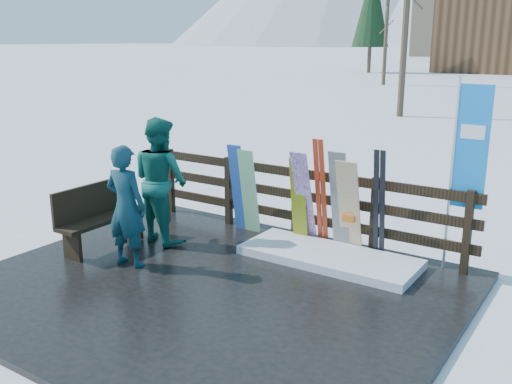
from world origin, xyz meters
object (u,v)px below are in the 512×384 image
Objects in this scene: rental_flag at (467,154)px; snowboard_1 at (249,192)px; snowboard_0 at (238,188)px; snowboard_3 at (304,198)px; bench at (100,214)px; person_front at (126,206)px; snowboard_4 at (340,202)px; snowboard_2 at (299,201)px; snowboard_5 at (349,208)px; person_back at (161,180)px.

snowboard_1 is at bearing -175.21° from rental_flag.
snowboard_3 is at bearing 0.00° from snowboard_0.
person_front is at bearing -18.29° from bench.
snowboard_4 is at bearing 0.00° from snowboard_3.
snowboard_2 is 0.52× the size of rental_flag.
person_front reaches higher than snowboard_1.
snowboard_0 is at bearing 180.00° from snowboard_4.
snowboard_4 is (0.67, 0.00, 0.09)m from snowboard_2.
snowboard_0 is 1.94m from snowboard_5.
snowboard_0 is at bearing -180.00° from snowboard_5.
snowboard_3 is at bearing 180.00° from snowboard_4.
snowboard_5 is (0.82, 0.00, 0.03)m from snowboard_2.
snowboard_4 reaches higher than bench.
snowboard_1 is at bearing -0.00° from snowboard_0.
person_back reaches higher than bench.
person_front reaches higher than snowboard_3.
snowboard_0 is at bearing 180.00° from snowboard_1.
snowboard_4 reaches higher than snowboard_2.
rental_flag reaches higher than snowboard_3.
snowboard_0 is 1.07× the size of snowboard_2.
person_back reaches higher than snowboard_5.
person_front is 1.06m from person_back.
snowboard_1 is 2.14m from person_front.
rental_flag is (2.22, 0.27, 0.87)m from snowboard_3.
snowboard_3 is 1.05× the size of snowboard_5.
snowboard_4 is at bearing 0.00° from snowboard_1.
snowboard_2 is 0.80× the size of person_front.
bench is 1.07× the size of snowboard_1.
snowboard_4 is (1.59, 0.00, 0.07)m from snowboard_1.
rental_flag is 1.35× the size of person_back.
person_back is (-1.84, -1.03, 0.29)m from snowboard_2.
person_back is (-1.92, -1.03, 0.23)m from snowboard_3.
snowboard_2 is at bearing -0.00° from snowboard_0.
snowboard_0 is at bearing -114.69° from person_back.
snowboard_1 is (1.50, 1.76, 0.18)m from bench.
snowboard_4 reaches higher than snowboard_3.
snowboard_3 is (0.08, 0.00, 0.06)m from snowboard_2.
person_front is (-2.36, -2.04, 0.14)m from snowboard_5.
bench is 0.89× the size of person_front.
snowboard_5 is 2.87m from person_back.
snowboard_5 is (0.15, 0.00, -0.06)m from snowboard_4.
rental_flag is (2.31, 0.27, 0.93)m from snowboard_2.
snowboard_2 is at bearing 0.00° from snowboard_1.
snowboard_5 is (1.94, 0.00, -0.01)m from snowboard_0.
bench is at bearing -151.54° from snowboard_5.
snowboard_2 is 0.71× the size of person_back.
snowboard_0 reaches higher than snowboard_5.
snowboard_1 is 1.00m from snowboard_3.
rental_flag is at bearing 6.67° from snowboard_2.
person_front is at bearing -107.01° from snowboard_1.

